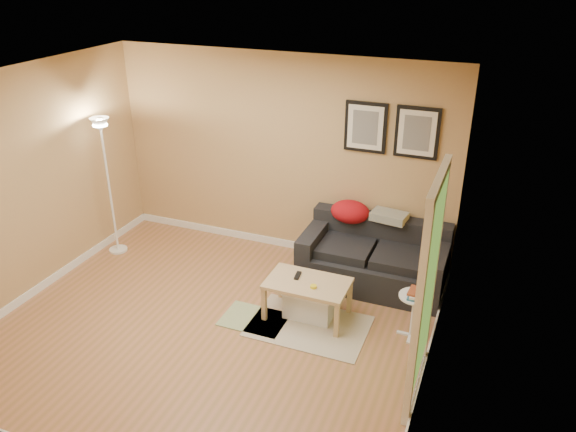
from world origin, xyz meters
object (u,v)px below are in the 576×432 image
(coffee_table, at_px, (307,299))
(side_table, at_px, (413,316))
(sofa, at_px, (374,255))
(book_stack, at_px, (417,294))
(floor_lamp, at_px, (110,191))
(storage_bin, at_px, (310,302))

(coffee_table, height_order, side_table, side_table)
(sofa, height_order, book_stack, sofa)
(side_table, relative_size, book_stack, 2.28)
(sofa, bearing_deg, side_table, -54.08)
(floor_lamp, bearing_deg, side_table, -5.75)
(sofa, bearing_deg, floor_lamp, -171.94)
(coffee_table, xyz_separation_m, side_table, (1.13, 0.07, 0.03))
(storage_bin, bearing_deg, floor_lamp, 171.40)
(sofa, distance_m, floor_lamp, 3.45)
(side_table, bearing_deg, storage_bin, -178.17)
(coffee_table, xyz_separation_m, floor_lamp, (-2.89, 0.48, 0.65))
(coffee_table, xyz_separation_m, storage_bin, (0.02, 0.04, -0.06))
(coffee_table, bearing_deg, floor_lamp, -167.79)
(coffee_table, height_order, storage_bin, coffee_table)
(floor_lamp, bearing_deg, coffee_table, -9.36)
(sofa, distance_m, storage_bin, 1.05)
(sofa, xyz_separation_m, coffee_table, (-0.49, -0.95, -0.15))
(coffee_table, distance_m, book_stack, 1.20)
(sofa, height_order, coffee_table, sofa)
(storage_bin, bearing_deg, side_table, 1.83)
(sofa, xyz_separation_m, book_stack, (0.66, -0.90, 0.16))
(sofa, relative_size, side_table, 3.37)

